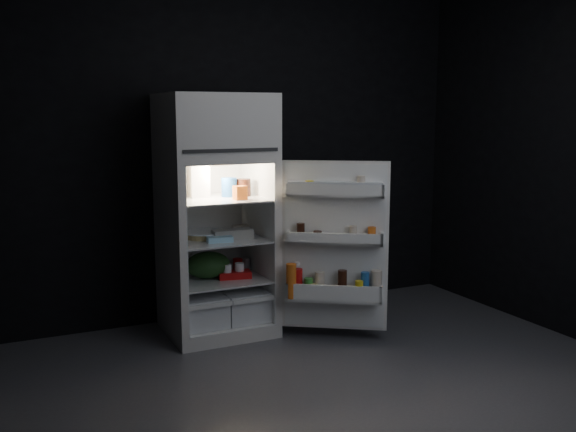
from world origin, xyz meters
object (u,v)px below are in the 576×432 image
milk_jug (198,181)px  egg_carton (233,234)px  yogurt_tray (234,275)px  fridge_door (334,249)px  refrigerator (215,207)px

milk_jug → egg_carton: bearing=-37.8°
milk_jug → yogurt_tray: size_ratio=1.00×
milk_jug → fridge_door: bearing=-36.6°
fridge_door → yogurt_tray: (-0.59, 0.47, -0.23)m
fridge_door → milk_jug: bearing=142.1°
yogurt_tray → fridge_door: bearing=-27.6°
refrigerator → fridge_door: refrigerator is taller
egg_carton → yogurt_tray: 0.31m
refrigerator → fridge_door: 0.94m
refrigerator → egg_carton: size_ratio=6.00×
refrigerator → egg_carton: refrigerator is taller
egg_carton → refrigerator: bearing=130.9°
refrigerator → milk_jug: refrigerator is taller
fridge_door → milk_jug: 1.12m
egg_carton → yogurt_tray: bearing=35.6°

